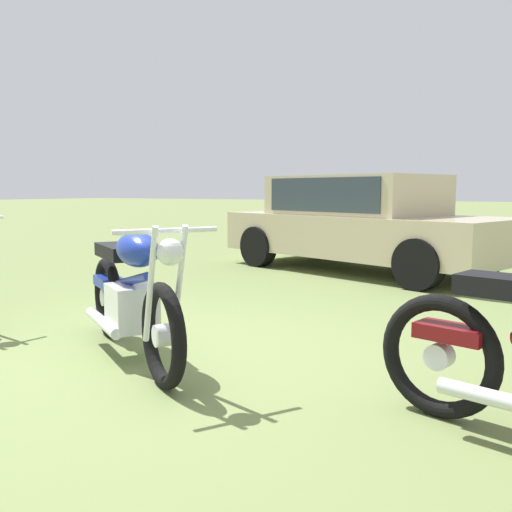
{
  "coord_description": "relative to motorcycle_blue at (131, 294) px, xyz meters",
  "views": [
    {
      "loc": [
        2.64,
        -3.07,
        1.22
      ],
      "look_at": [
        0.15,
        1.4,
        0.61
      ],
      "focal_mm": 38.97,
      "sensor_mm": 36.0,
      "label": 1
    }
  ],
  "objects": [
    {
      "name": "car_beige",
      "position": [
        -0.0,
        5.08,
        0.32
      ],
      "size": [
        4.63,
        3.05,
        1.43
      ],
      "rotation": [
        0.0,
        0.0,
        -0.33
      ],
      "color": "#BCAD8C",
      "rests_on": "ground"
    },
    {
      "name": "motorcycle_blue",
      "position": [
        0.0,
        0.0,
        0.0
      ],
      "size": [
        1.78,
        1.29,
        1.02
      ],
      "rotation": [
        0.0,
        0.0,
        -0.57
      ],
      "color": "black",
      "rests_on": "ground"
    },
    {
      "name": "ground_plane",
      "position": [
        0.04,
        0.09,
        -0.48
      ],
      "size": [
        120.0,
        120.0,
        0.0
      ],
      "primitive_type": "plane",
      "color": "olive"
    }
  ]
}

